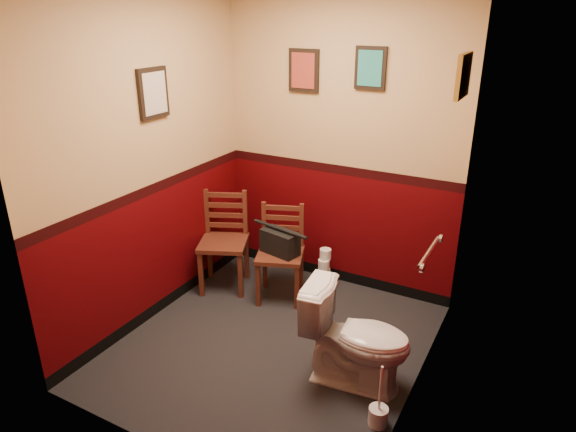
# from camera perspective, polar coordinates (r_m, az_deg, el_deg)

# --- Properties ---
(floor) EXTENTS (2.20, 2.40, 0.00)m
(floor) POSITION_cam_1_polar(r_m,az_deg,el_deg) (4.15, -1.70, -14.07)
(floor) COLOR black
(floor) RESTS_ON ground
(wall_back) EXTENTS (2.20, 0.00, 2.70)m
(wall_back) POSITION_cam_1_polar(r_m,az_deg,el_deg) (4.56, 5.76, 8.06)
(wall_back) COLOR #3F0206
(wall_back) RESTS_ON ground
(wall_front) EXTENTS (2.20, 0.00, 2.70)m
(wall_front) POSITION_cam_1_polar(r_m,az_deg,el_deg) (2.63, -15.24, -3.42)
(wall_front) COLOR #3F0206
(wall_front) RESTS_ON ground
(wall_left) EXTENTS (0.00, 2.40, 2.70)m
(wall_left) POSITION_cam_1_polar(r_m,az_deg,el_deg) (4.17, -15.19, 6.05)
(wall_left) COLOR #3F0206
(wall_left) RESTS_ON ground
(wall_right) EXTENTS (0.00, 2.40, 2.70)m
(wall_right) POSITION_cam_1_polar(r_m,az_deg,el_deg) (3.15, 15.64, 0.79)
(wall_right) COLOR #3F0206
(wall_right) RESTS_ON ground
(grab_bar) EXTENTS (0.05, 0.56, 0.06)m
(grab_bar) POSITION_cam_1_polar(r_m,az_deg,el_deg) (3.53, 15.47, -3.87)
(grab_bar) COLOR silver
(grab_bar) RESTS_ON wall_right
(framed_print_back_a) EXTENTS (0.28, 0.04, 0.36)m
(framed_print_back_a) POSITION_cam_1_polar(r_m,az_deg,el_deg) (4.58, 1.76, 15.86)
(framed_print_back_a) COLOR black
(framed_print_back_a) RESTS_ON wall_back
(framed_print_back_b) EXTENTS (0.26, 0.04, 0.34)m
(framed_print_back_b) POSITION_cam_1_polar(r_m,az_deg,el_deg) (4.34, 9.14, 15.92)
(framed_print_back_b) COLOR black
(framed_print_back_b) RESTS_ON wall_back
(framed_print_left) EXTENTS (0.04, 0.30, 0.38)m
(framed_print_left) POSITION_cam_1_polar(r_m,az_deg,el_deg) (4.12, -14.72, 13.06)
(framed_print_left) COLOR black
(framed_print_left) RESTS_ON wall_left
(framed_print_right) EXTENTS (0.04, 0.34, 0.28)m
(framed_print_right) POSITION_cam_1_polar(r_m,az_deg,el_deg) (3.56, 18.89, 14.54)
(framed_print_right) COLOR olive
(framed_print_right) RESTS_ON wall_right
(toilet) EXTENTS (0.79, 0.50, 0.73)m
(toilet) POSITION_cam_1_polar(r_m,az_deg,el_deg) (3.62, 7.63, -13.33)
(toilet) COLOR white
(toilet) RESTS_ON floor
(toilet_brush) EXTENTS (0.12, 0.12, 0.45)m
(toilet_brush) POSITION_cam_1_polar(r_m,az_deg,el_deg) (3.51, 10.00, -20.94)
(toilet_brush) COLOR silver
(toilet_brush) RESTS_ON floor
(chair_left) EXTENTS (0.56, 0.56, 0.90)m
(chair_left) POSITION_cam_1_polar(r_m,az_deg,el_deg) (4.77, -7.10, -2.78)
(chair_left) COLOR #552519
(chair_left) RESTS_ON floor
(chair_right) EXTENTS (0.51, 0.51, 0.85)m
(chair_right) POSITION_cam_1_polar(r_m,az_deg,el_deg) (4.57, -0.82, -4.12)
(chair_right) COLOR #552519
(chair_right) RESTS_ON floor
(handbag) EXTENTS (0.36, 0.23, 0.25)m
(handbag) POSITION_cam_1_polar(r_m,az_deg,el_deg) (4.48, -0.90, -2.90)
(handbag) COLOR black
(handbag) RESTS_ON chair_right
(tp_stack) EXTENTS (0.22, 0.13, 0.39)m
(tp_stack) POSITION_cam_1_polar(r_m,az_deg,el_deg) (4.84, 4.09, -6.11)
(tp_stack) COLOR silver
(tp_stack) RESTS_ON floor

